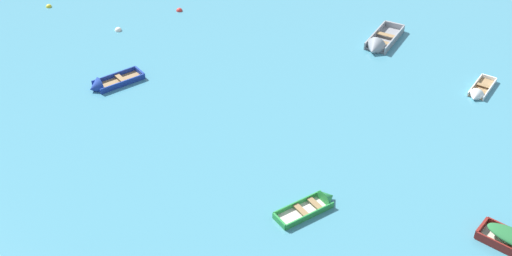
{
  "coord_description": "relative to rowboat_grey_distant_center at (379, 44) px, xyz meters",
  "views": [
    {
      "loc": [
        -0.21,
        -5.55,
        18.75
      ],
      "look_at": [
        0.0,
        20.31,
        0.15
      ],
      "focal_mm": 44.35,
      "sensor_mm": 36.0,
      "label": 1
    }
  ],
  "objects": [
    {
      "name": "rowboat_grey_distant_center",
      "position": [
        0.0,
        0.0,
        0.0
      ],
      "size": [
        3.16,
        4.17,
        1.25
      ],
      "color": "gray",
      "rests_on": "ground_plane"
    },
    {
      "name": "mooring_buoy_outer_edge",
      "position": [
        -16.48,
        2.41,
        -0.21
      ],
      "size": [
        0.45,
        0.45,
        0.45
      ],
      "primitive_type": "sphere",
      "color": "silver",
      "rests_on": "ground_plane"
    },
    {
      "name": "mooring_buoy_between_boats_right",
      "position": [
        -12.8,
        5.32,
        -0.21
      ],
      "size": [
        0.42,
        0.42,
        0.42
      ],
      "primitive_type": "sphere",
      "color": "red",
      "rests_on": "ground_plane"
    },
    {
      "name": "rowboat_deep_blue_near_left",
      "position": [
        -16.05,
        -4.52,
        -0.05
      ],
      "size": [
        3.15,
        2.73,
        1.03
      ],
      "color": "#99754C",
      "rests_on": "ground_plane"
    },
    {
      "name": "rowboat_green_far_back",
      "position": [
        -5.0,
        -14.26,
        -0.07
      ],
      "size": [
        2.95,
        2.36,
        0.87
      ],
      "color": "beige",
      "rests_on": "ground_plane"
    },
    {
      "name": "mooring_buoy_midfield",
      "position": [
        -21.91,
        6.02,
        -0.21
      ],
      "size": [
        0.4,
        0.4,
        0.4
      ],
      "primitive_type": "sphere",
      "color": "yellow",
      "rests_on": "ground_plane"
    },
    {
      "name": "rowboat_white_outer_left",
      "position": [
        4.53,
        -5.49,
        -0.09
      ],
      "size": [
        2.25,
        2.74,
        0.81
      ],
      "color": "#99754C",
      "rests_on": "ground_plane"
    }
  ]
}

